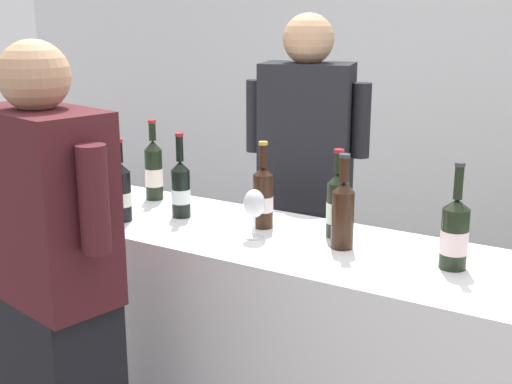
{
  "coord_description": "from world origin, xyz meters",
  "views": [
    {
      "loc": [
        1.14,
        -1.95,
        1.72
      ],
      "look_at": [
        -0.05,
        0.0,
        1.11
      ],
      "focal_mm": 47.66,
      "sensor_mm": 36.0,
      "label": 1
    }
  ],
  "objects_px": {
    "wine_bottle_1": "(54,180)",
    "wine_bottle_2": "(343,212)",
    "wine_bottle_6": "(154,170)",
    "wine_glass": "(254,205)",
    "wine_bottle_7": "(90,185)",
    "wine_bottle_5": "(181,188)",
    "wine_bottle_8": "(263,197)",
    "wine_bottle_0": "(337,205)",
    "wine_bottle_4": "(455,234)",
    "wine_bottle_3": "(121,191)",
    "person_guest": "(55,324)",
    "person_server": "(305,213)"
  },
  "relations": [
    {
      "from": "wine_bottle_0",
      "to": "wine_bottle_8",
      "type": "xyz_separation_m",
      "value": [
        -0.27,
        -0.04,
        0.0
      ]
    },
    {
      "from": "wine_bottle_4",
      "to": "person_server",
      "type": "bearing_deg",
      "value": 142.62
    },
    {
      "from": "wine_bottle_8",
      "to": "wine_bottle_1",
      "type": "bearing_deg",
      "value": -165.26
    },
    {
      "from": "person_guest",
      "to": "wine_glass",
      "type": "bearing_deg",
      "value": 60.9
    },
    {
      "from": "wine_bottle_6",
      "to": "wine_bottle_8",
      "type": "height_order",
      "value": "wine_bottle_6"
    },
    {
      "from": "wine_bottle_2",
      "to": "wine_bottle_7",
      "type": "distance_m",
      "value": 0.98
    },
    {
      "from": "wine_bottle_1",
      "to": "wine_bottle_8",
      "type": "height_order",
      "value": "wine_bottle_1"
    },
    {
      "from": "wine_bottle_2",
      "to": "wine_bottle_5",
      "type": "bearing_deg",
      "value": 179.46
    },
    {
      "from": "wine_bottle_4",
      "to": "wine_bottle_0",
      "type": "bearing_deg",
      "value": 167.65
    },
    {
      "from": "wine_bottle_2",
      "to": "wine_bottle_4",
      "type": "bearing_deg",
      "value": 1.07
    },
    {
      "from": "wine_bottle_4",
      "to": "wine_glass",
      "type": "relative_size",
      "value": 1.91
    },
    {
      "from": "wine_bottle_4",
      "to": "person_server",
      "type": "height_order",
      "value": "person_server"
    },
    {
      "from": "wine_bottle_4",
      "to": "wine_bottle_5",
      "type": "xyz_separation_m",
      "value": [
        -1.03,
        -0.0,
        0.0
      ]
    },
    {
      "from": "wine_bottle_6",
      "to": "wine_glass",
      "type": "relative_size",
      "value": 1.92
    },
    {
      "from": "person_server",
      "to": "wine_bottle_6",
      "type": "bearing_deg",
      "value": -132.95
    },
    {
      "from": "wine_bottle_5",
      "to": "person_server",
      "type": "bearing_deg",
      "value": 71.85
    },
    {
      "from": "wine_bottle_0",
      "to": "wine_bottle_7",
      "type": "distance_m",
      "value": 0.94
    },
    {
      "from": "wine_bottle_6",
      "to": "wine_bottle_7",
      "type": "xyz_separation_m",
      "value": [
        -0.05,
        -0.32,
        -0.0
      ]
    },
    {
      "from": "wine_bottle_4",
      "to": "wine_bottle_5",
      "type": "relative_size",
      "value": 1.02
    },
    {
      "from": "wine_bottle_3",
      "to": "wine_bottle_5",
      "type": "height_order",
      "value": "wine_bottle_5"
    },
    {
      "from": "wine_bottle_1",
      "to": "wine_bottle_2",
      "type": "height_order",
      "value": "wine_bottle_1"
    },
    {
      "from": "wine_bottle_7",
      "to": "wine_bottle_8",
      "type": "distance_m",
      "value": 0.67
    },
    {
      "from": "wine_bottle_6",
      "to": "wine_bottle_7",
      "type": "relative_size",
      "value": 1.02
    },
    {
      "from": "wine_bottle_0",
      "to": "wine_bottle_5",
      "type": "relative_size",
      "value": 0.96
    },
    {
      "from": "wine_bottle_2",
      "to": "wine_bottle_3",
      "type": "distance_m",
      "value": 0.84
    },
    {
      "from": "wine_bottle_2",
      "to": "wine_bottle_8",
      "type": "bearing_deg",
      "value": 170.55
    },
    {
      "from": "wine_bottle_5",
      "to": "person_guest",
      "type": "xyz_separation_m",
      "value": [
        0.03,
        -0.68,
        -0.27
      ]
    },
    {
      "from": "wine_bottle_4",
      "to": "wine_bottle_7",
      "type": "bearing_deg",
      "value": -172.39
    },
    {
      "from": "wine_bottle_5",
      "to": "wine_bottle_7",
      "type": "bearing_deg",
      "value": -148.98
    },
    {
      "from": "wine_bottle_2",
      "to": "wine_glass",
      "type": "xyz_separation_m",
      "value": [
        -0.3,
        -0.06,
        -0.01
      ]
    },
    {
      "from": "wine_bottle_1",
      "to": "wine_bottle_2",
      "type": "xyz_separation_m",
      "value": [
        1.17,
        0.16,
        0.01
      ]
    },
    {
      "from": "wine_bottle_3",
      "to": "wine_bottle_4",
      "type": "height_order",
      "value": "wine_bottle_4"
    },
    {
      "from": "wine_bottle_2",
      "to": "wine_bottle_3",
      "type": "xyz_separation_m",
      "value": [
        -0.83,
        -0.15,
        -0.01
      ]
    },
    {
      "from": "wine_bottle_0",
      "to": "person_guest",
      "type": "xyz_separation_m",
      "value": [
        -0.57,
        -0.77,
        -0.27
      ]
    },
    {
      "from": "wine_bottle_1",
      "to": "wine_bottle_6",
      "type": "relative_size",
      "value": 0.98
    },
    {
      "from": "person_server",
      "to": "wine_glass",
      "type": "bearing_deg",
      "value": -77.04
    },
    {
      "from": "wine_bottle_0",
      "to": "wine_bottle_6",
      "type": "relative_size",
      "value": 0.93
    },
    {
      "from": "wine_bottle_8",
      "to": "wine_bottle_5",
      "type": "bearing_deg",
      "value": -171.49
    },
    {
      "from": "wine_bottle_0",
      "to": "wine_bottle_2",
      "type": "height_order",
      "value": "wine_bottle_2"
    },
    {
      "from": "wine_bottle_5",
      "to": "wine_bottle_8",
      "type": "bearing_deg",
      "value": 8.51
    },
    {
      "from": "wine_bottle_4",
      "to": "wine_bottle_6",
      "type": "xyz_separation_m",
      "value": [
        -1.28,
        0.14,
        0.01
      ]
    },
    {
      "from": "wine_bottle_4",
      "to": "wine_glass",
      "type": "xyz_separation_m",
      "value": [
        -0.66,
        -0.07,
        0.01
      ]
    },
    {
      "from": "wine_bottle_7",
      "to": "person_server",
      "type": "height_order",
      "value": "person_server"
    },
    {
      "from": "wine_bottle_8",
      "to": "wine_glass",
      "type": "bearing_deg",
      "value": -73.14
    },
    {
      "from": "wine_bottle_0",
      "to": "wine_bottle_4",
      "type": "bearing_deg",
      "value": -12.35
    },
    {
      "from": "wine_bottle_6",
      "to": "person_server",
      "type": "bearing_deg",
      "value": 47.05
    },
    {
      "from": "wine_bottle_1",
      "to": "wine_glass",
      "type": "height_order",
      "value": "wine_bottle_1"
    },
    {
      "from": "wine_bottle_2",
      "to": "wine_bottle_8",
      "type": "height_order",
      "value": "wine_bottle_2"
    },
    {
      "from": "wine_bottle_3",
      "to": "wine_bottle_6",
      "type": "xyz_separation_m",
      "value": [
        -0.09,
        0.3,
        0.01
      ]
    },
    {
      "from": "wine_bottle_7",
      "to": "wine_bottle_8",
      "type": "height_order",
      "value": "wine_bottle_7"
    }
  ]
}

